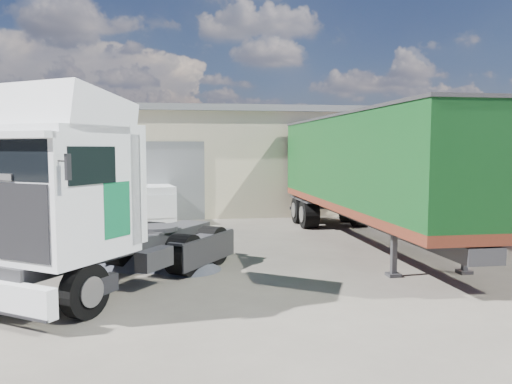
{
  "coord_description": "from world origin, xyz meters",
  "views": [
    {
      "loc": [
        -0.91,
        -13.04,
        3.28
      ],
      "look_at": [
        1.39,
        3.0,
        1.86
      ],
      "focal_mm": 35.0,
      "sensor_mm": 36.0,
      "label": 1
    }
  ],
  "objects": [
    {
      "name": "orange_skip",
      "position": [
        -8.0,
        9.8,
        0.77
      ],
      "size": [
        3.06,
        2.15,
        1.77
      ],
      "rotation": [
        0.0,
        0.0,
        0.14
      ],
      "color": "#2D2D30",
      "rests_on": "ground"
    },
    {
      "name": "box_trailer",
      "position": [
        5.3,
        3.22,
        2.69
      ],
      "size": [
        2.99,
        13.29,
        4.41
      ],
      "rotation": [
        0.0,
        0.0,
        0.01
      ],
      "color": "#2D2D30",
      "rests_on": "ground"
    },
    {
      "name": "tractor_unit",
      "position": [
        -3.08,
        -1.62,
        1.92
      ],
      "size": [
        5.82,
        6.97,
        4.56
      ],
      "rotation": [
        0.0,
        0.0,
        -0.58
      ],
      "color": "black",
      "rests_on": "ground"
    },
    {
      "name": "ground",
      "position": [
        0.0,
        0.0,
        0.0
      ],
      "size": [
        120.0,
        120.0,
        0.0
      ],
      "primitive_type": "plane",
      "color": "#292621",
      "rests_on": "ground"
    },
    {
      "name": "warehouse",
      "position": [
        -6.0,
        16.0,
        2.66
      ],
      "size": [
        30.6,
        12.6,
        5.42
      ],
      "color": "beige",
      "rests_on": "ground"
    },
    {
      "name": "gravel_heap",
      "position": [
        -2.09,
        2.05,
        0.45
      ],
      "size": [
        6.19,
        6.19,
        0.98
      ],
      "rotation": [
        0.0,
        0.0,
        -0.42
      ],
      "color": "#21242C",
      "rests_on": "ground"
    },
    {
      "name": "brick_boundary_wall",
      "position": [
        11.5,
        6.0,
        1.25
      ],
      "size": [
        0.35,
        26.0,
        2.5
      ],
      "primitive_type": "cube",
      "color": "brown",
      "rests_on": "ground"
    },
    {
      "name": "panel_van",
      "position": [
        -2.43,
        9.63,
        0.86
      ],
      "size": [
        2.42,
        4.33,
        1.67
      ],
      "rotation": [
        0.0,
        0.0,
        0.19
      ],
      "color": "black",
      "rests_on": "ground"
    }
  ]
}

